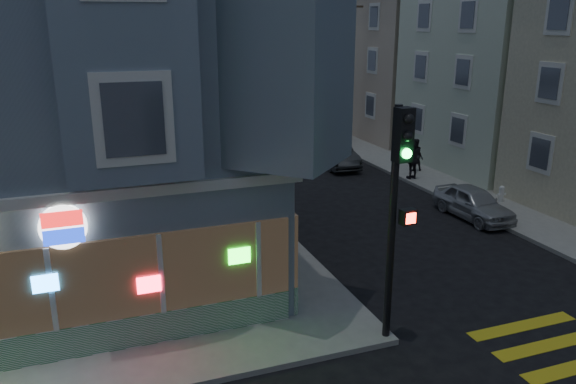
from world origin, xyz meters
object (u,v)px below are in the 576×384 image
street_tree_far (276,67)px  traffic_signal (398,187)px  street_tree_near (311,75)px  parked_car_b (334,153)px  utility_pole (345,69)px  parked_car_c (324,136)px  pedestrian_b (413,160)px  fire_hydrant (501,193)px  parked_car_d (290,119)px  pedestrian_a (415,155)px  parked_car_a (473,203)px

street_tree_far → traffic_signal: bearing=-104.7°
street_tree_near → parked_car_b: (-3.17, -11.09, -3.21)m
utility_pole → parked_car_c: size_ratio=2.07×
pedestrian_b → fire_hydrant: (1.58, -4.58, -0.56)m
parked_car_d → fire_hydrant: 20.43m
pedestrian_a → street_tree_far: bearing=-79.4°
parked_car_c → pedestrian_a: bearing=-80.1°
street_tree_far → parked_car_c: 14.35m
pedestrian_b → parked_car_a: pedestrian_b is taller
pedestrian_a → parked_car_a: size_ratio=0.44×
utility_pole → parked_car_d: size_ratio=1.70×
pedestrian_b → street_tree_far: bearing=-94.3°
street_tree_far → pedestrian_a: (0.14, -21.90, -2.94)m
parked_car_a → fire_hydrant: size_ratio=5.31×
street_tree_near → parked_car_a: bearing=-94.1°
street_tree_far → parked_car_d: 8.34m
utility_pole → fire_hydrant: bearing=-86.1°
pedestrian_b → fire_hydrant: bearing=106.7°
parked_car_b → traffic_signal: (-6.20, -16.76, 3.31)m
parked_car_c → pedestrian_b: bearing=-87.6°
street_tree_far → fire_hydrant: (0.75, -27.86, -3.41)m
utility_pole → pedestrian_a: bearing=-87.5°
street_tree_near → parked_car_d: (-1.50, 0.45, -3.20)m
street_tree_far → parked_car_d: bearing=-101.2°
street_tree_far → pedestrian_a: street_tree_far is taller
street_tree_near → pedestrian_b: size_ratio=2.81×
parked_car_d → fire_hydrant: parked_car_d is taller
parked_car_b → fire_hydrant: parked_car_b is taller
pedestrian_a → parked_car_c: size_ratio=0.39×
parked_car_c → parked_car_d: size_ratio=0.82×
street_tree_near → parked_car_d: bearing=163.5°
parked_car_b → pedestrian_b: bearing=-57.3°
parked_car_b → parked_car_d: bearing=85.2°
pedestrian_a → parked_car_a: pedestrian_a is taller
pedestrian_b → traffic_signal: bearing=53.5°
utility_pole → fire_hydrant: utility_pole is taller
parked_car_b → street_tree_far: bearing=84.0°
pedestrian_b → parked_car_c: 9.42m
pedestrian_a → traffic_signal: traffic_signal is taller
pedestrian_b → parked_car_d: (-0.67, 15.72, -0.36)m
parked_car_a → parked_car_d: bearing=88.8°
parked_car_a → fire_hydrant: 2.46m
street_tree_far → fire_hydrant: street_tree_far is taller
parked_car_c → traffic_signal: traffic_signal is taller
parked_car_a → traffic_signal: bearing=-139.6°
parked_car_c → fire_hydrant: 14.15m
parked_car_b → fire_hydrant: size_ratio=6.06×
parked_car_b → parked_car_c: size_ratio=1.00×
parked_car_a → pedestrian_a: bearing=75.5°
pedestrian_a → street_tree_near: bearing=-79.2°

